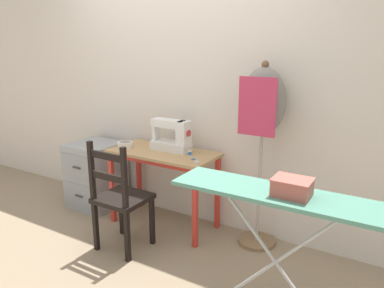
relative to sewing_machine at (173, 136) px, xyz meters
The scene contains 12 objects.
ground_plane 0.92m from the sewing_machine, 100.55° to the right, with size 14.00×14.00×0.00m, color gray.
wall_back 0.48m from the sewing_machine, 104.11° to the left, with size 10.00×0.05×2.55m.
sewing_table 0.26m from the sewing_machine, 124.29° to the right, with size 1.00×0.48×0.73m.
sewing_machine is the anchor object (origin of this frame).
fabric_bowl 0.48m from the sewing_machine, 161.41° to the right, with size 0.14×0.14×0.05m.
scissors 0.39m from the sewing_machine, 26.14° to the right, with size 0.12×0.11×0.01m.
thread_spool_near_machine 0.24m from the sewing_machine, 12.34° to the right, with size 0.04×0.04×0.03m.
wooden_chair 0.74m from the sewing_machine, 100.13° to the right, with size 0.40×0.38×0.94m.
filing_cabinet 1.07m from the sewing_machine, behind, with size 0.48×0.50×0.68m.
dress_form 0.88m from the sewing_machine, ahead, with size 0.36×0.32×1.55m.
ironing_board 1.50m from the sewing_machine, 32.17° to the right, with size 1.26×0.32×0.87m.
storage_box 1.56m from the sewing_machine, 31.12° to the right, with size 0.21×0.17×0.10m.
Camera 1 is at (1.92, -2.41, 1.67)m, focal length 35.00 mm.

